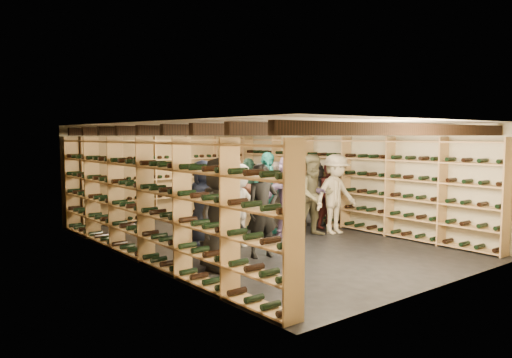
{
  "coord_description": "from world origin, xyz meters",
  "views": [
    {
      "loc": [
        -6.38,
        -7.85,
        2.17
      ],
      "look_at": [
        0.02,
        0.2,
        1.27
      ],
      "focal_mm": 35.0,
      "sensor_mm": 36.0,
      "label": 1
    }
  ],
  "objects_px": {
    "person_4": "(267,193)",
    "person_8": "(332,194)",
    "person_3": "(336,194)",
    "person_7": "(278,194)",
    "crate_stack_right": "(210,219)",
    "person_11": "(289,196)",
    "person_10": "(248,194)",
    "person_12": "(315,194)",
    "crate_stack_left": "(248,218)",
    "crate_loose": "(250,221)",
    "person_6": "(203,202)",
    "person_2": "(314,195)",
    "person_5": "(230,196)",
    "person_1": "(262,211)",
    "person_0": "(220,214)",
    "person_9": "(239,206)"
  },
  "relations": [
    {
      "from": "person_4",
      "to": "person_8",
      "type": "bearing_deg",
      "value": -30.87
    },
    {
      "from": "person_3",
      "to": "person_7",
      "type": "height_order",
      "value": "person_3"
    },
    {
      "from": "crate_stack_right",
      "to": "person_11",
      "type": "relative_size",
      "value": 0.38
    },
    {
      "from": "person_10",
      "to": "person_12",
      "type": "xyz_separation_m",
      "value": [
        1.53,
        -0.68,
        -0.05
      ]
    },
    {
      "from": "crate_stack_left",
      "to": "crate_loose",
      "type": "bearing_deg",
      "value": 48.41
    },
    {
      "from": "crate_loose",
      "to": "person_6",
      "type": "xyz_separation_m",
      "value": [
        -2.08,
        -1.14,
        0.76
      ]
    },
    {
      "from": "person_2",
      "to": "person_7",
      "type": "bearing_deg",
      "value": 98.12
    },
    {
      "from": "person_5",
      "to": "person_7",
      "type": "xyz_separation_m",
      "value": [
        2.0,
        0.77,
        -0.16
      ]
    },
    {
      "from": "person_2",
      "to": "person_3",
      "type": "bearing_deg",
      "value": 6.04
    },
    {
      "from": "person_2",
      "to": "person_1",
      "type": "bearing_deg",
      "value": -142.72
    },
    {
      "from": "person_0",
      "to": "person_1",
      "type": "distance_m",
      "value": 1.08
    },
    {
      "from": "person_6",
      "to": "person_4",
      "type": "bearing_deg",
      "value": 18.55
    },
    {
      "from": "person_7",
      "to": "person_11",
      "type": "relative_size",
      "value": 0.87
    },
    {
      "from": "person_1",
      "to": "person_7",
      "type": "height_order",
      "value": "person_1"
    },
    {
      "from": "person_3",
      "to": "person_5",
      "type": "height_order",
      "value": "person_5"
    },
    {
      "from": "crate_stack_left",
      "to": "person_6",
      "type": "relative_size",
      "value": 0.33
    },
    {
      "from": "crate_loose",
      "to": "person_12",
      "type": "bearing_deg",
      "value": -44.69
    },
    {
      "from": "person_3",
      "to": "person_10",
      "type": "relative_size",
      "value": 1.07
    },
    {
      "from": "person_10",
      "to": "crate_stack_right",
      "type": "bearing_deg",
      "value": 161.31
    },
    {
      "from": "person_3",
      "to": "person_2",
      "type": "bearing_deg",
      "value": 173.3
    },
    {
      "from": "person_0",
      "to": "person_11",
      "type": "relative_size",
      "value": 1.03
    },
    {
      "from": "person_5",
      "to": "person_11",
      "type": "distance_m",
      "value": 1.36
    },
    {
      "from": "crate_stack_left",
      "to": "person_3",
      "type": "height_order",
      "value": "person_3"
    },
    {
      "from": "person_6",
      "to": "person_10",
      "type": "height_order",
      "value": "person_6"
    },
    {
      "from": "crate_stack_left",
      "to": "person_5",
      "type": "distance_m",
      "value": 1.63
    },
    {
      "from": "crate_loose",
      "to": "person_4",
      "type": "height_order",
      "value": "person_4"
    },
    {
      "from": "person_7",
      "to": "person_9",
      "type": "xyz_separation_m",
      "value": [
        -2.15,
        -1.29,
        0.04
      ]
    },
    {
      "from": "person_5",
      "to": "person_9",
      "type": "height_order",
      "value": "person_5"
    },
    {
      "from": "crate_stack_left",
      "to": "crate_stack_right",
      "type": "bearing_deg",
      "value": -180.0
    },
    {
      "from": "person_0",
      "to": "person_12",
      "type": "xyz_separation_m",
      "value": [
        4.05,
        1.89,
        -0.14
      ]
    },
    {
      "from": "person_1",
      "to": "crate_loose",
      "type": "bearing_deg",
      "value": 67.48
    },
    {
      "from": "crate_stack_right",
      "to": "person_3",
      "type": "height_order",
      "value": "person_3"
    },
    {
      "from": "person_10",
      "to": "person_7",
      "type": "bearing_deg",
      "value": -27.91
    },
    {
      "from": "person_4",
      "to": "person_11",
      "type": "height_order",
      "value": "person_4"
    },
    {
      "from": "person_5",
      "to": "person_0",
      "type": "bearing_deg",
      "value": -140.5
    },
    {
      "from": "person_10",
      "to": "person_11",
      "type": "height_order",
      "value": "person_11"
    },
    {
      "from": "crate_loose",
      "to": "person_3",
      "type": "relative_size",
      "value": 0.28
    },
    {
      "from": "crate_stack_left",
      "to": "person_12",
      "type": "xyz_separation_m",
      "value": [
        1.51,
        -0.68,
        0.52
      ]
    },
    {
      "from": "crate_stack_right",
      "to": "crate_loose",
      "type": "height_order",
      "value": "crate_stack_right"
    },
    {
      "from": "person_0",
      "to": "person_8",
      "type": "relative_size",
      "value": 1.13
    },
    {
      "from": "person_5",
      "to": "person_10",
      "type": "height_order",
      "value": "person_5"
    },
    {
      "from": "person_1",
      "to": "person_11",
      "type": "bearing_deg",
      "value": 44.73
    },
    {
      "from": "person_4",
      "to": "person_12",
      "type": "bearing_deg",
      "value": -11.59
    },
    {
      "from": "person_0",
      "to": "person_6",
      "type": "bearing_deg",
      "value": 52.93
    },
    {
      "from": "person_0",
      "to": "person_9",
      "type": "relative_size",
      "value": 1.12
    },
    {
      "from": "person_0",
      "to": "person_10",
      "type": "distance_m",
      "value": 3.6
    },
    {
      "from": "person_6",
      "to": "person_9",
      "type": "relative_size",
      "value": 1.04
    },
    {
      "from": "person_7",
      "to": "person_8",
      "type": "height_order",
      "value": "person_8"
    },
    {
      "from": "person_4",
      "to": "person_5",
      "type": "xyz_separation_m",
      "value": [
        -1.09,
        -0.12,
        0.02
      ]
    },
    {
      "from": "person_12",
      "to": "crate_stack_right",
      "type": "bearing_deg",
      "value": 149.63
    }
  ]
}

